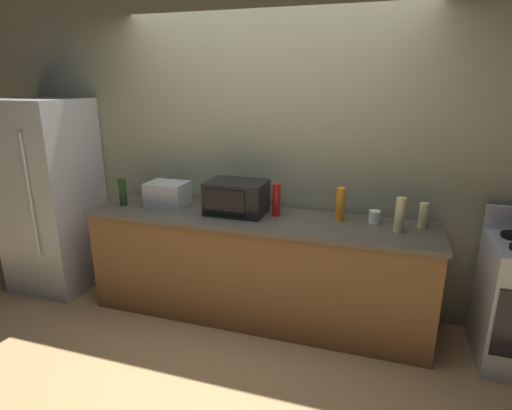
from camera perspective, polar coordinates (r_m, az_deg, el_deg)
The scene contains 12 objects.
ground_plane at distance 3.41m, azimuth -2.16°, elevation -18.27°, with size 8.00×8.00×0.00m, color tan.
back_wall at distance 3.61m, azimuth 2.00°, elevation 7.14°, with size 6.40×0.10×2.70m, color gray.
counter_run at distance 3.50m, azimuth 0.00°, elevation -8.61°, with size 2.84×0.64×0.90m.
refrigerator at distance 4.39m, azimuth -26.39°, elevation 1.12°, with size 0.72×0.73×1.80m.
microwave at distance 3.40m, azimuth -2.70°, elevation 1.06°, with size 0.48×0.35×0.27m.
toaster_oven at distance 3.68m, azimuth -12.10°, elevation 1.48°, with size 0.34×0.26×0.21m, color #B7BABF.
bottle_dish_soap at distance 3.29m, azimuth 11.56°, elevation 0.13°, with size 0.07×0.07×0.26m, color orange.
bottle_hot_sauce at distance 3.33m, azimuth 2.84°, elevation 0.72°, with size 0.06×0.06×0.27m, color red.
bottle_wine at distance 3.79m, azimuth -17.90°, elevation 1.73°, with size 0.07×0.07×0.25m, color #1E3F19.
bottle_vinegar at distance 3.15m, azimuth 19.23°, elevation -1.29°, with size 0.07×0.07×0.26m, color beige.
bottle_hand_soap at distance 3.31m, azimuth 22.06°, elevation -1.35°, with size 0.06×0.06×0.19m, color beige.
mug_white at distance 3.31m, azimuth 16.03°, elevation -1.58°, with size 0.09×0.09×0.10m, color white.
Camera 1 is at (0.97, -2.61, 1.96)m, focal length 29.01 mm.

